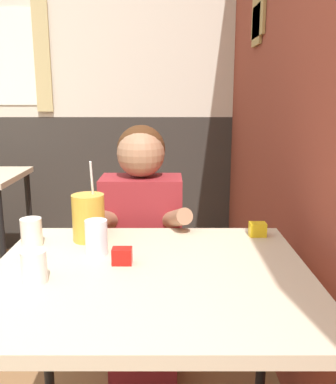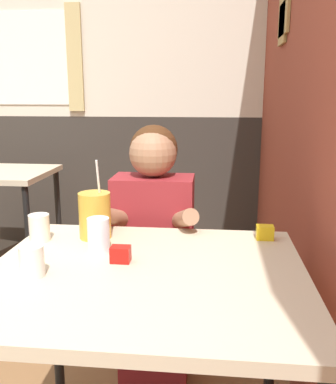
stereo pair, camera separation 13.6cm
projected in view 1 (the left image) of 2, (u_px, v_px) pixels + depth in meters
The scene contains 10 objects.
brick_wall_right at pixel (281, 79), 2.05m from camera, with size 0.08×4.58×2.70m.
back_wall at pixel (72, 84), 3.34m from camera, with size 5.52×0.09×2.70m.
main_table at pixel (151, 295), 1.26m from camera, with size 0.95×0.82×0.77m.
person_seated at pixel (144, 253), 1.86m from camera, with size 0.42×0.40×1.16m.
cocktail_pitcher at pixel (90, 217), 1.50m from camera, with size 0.11×0.11×0.28m.
glass_near_pitcher at pixel (98, 237), 1.37m from camera, with size 0.07×0.07×0.11m.
glass_center at pixel (36, 266), 1.17m from camera, with size 0.07×0.07×0.09m.
glass_far_side at pixel (33, 232), 1.45m from camera, with size 0.07×0.07×0.09m.
condiment_ketchup at pixel (123, 256), 1.30m from camera, with size 0.06×0.04×0.05m.
condiment_mustard at pixel (259, 229), 1.55m from camera, with size 0.06×0.04×0.05m.
Camera 1 is at (0.75, -0.83, 1.28)m, focal length 40.00 mm.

